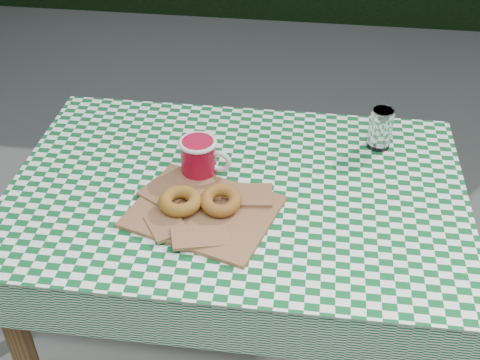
# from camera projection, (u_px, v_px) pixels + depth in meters

# --- Properties ---
(table) EXTENTS (1.13, 0.76, 0.75)m
(table) POSITION_uv_depth(u_px,v_px,m) (237.00, 290.00, 1.77)
(table) COLOR brown
(table) RESTS_ON ground
(tablecloth) EXTENTS (1.15, 0.78, 0.01)m
(tablecloth) POSITION_uv_depth(u_px,v_px,m) (237.00, 188.00, 1.54)
(tablecloth) COLOR #0C5223
(tablecloth) RESTS_ON table
(paper_bag) EXTENTS (0.39, 0.35, 0.02)m
(paper_bag) POSITION_uv_depth(u_px,v_px,m) (204.00, 210.00, 1.46)
(paper_bag) COLOR #9A6A43
(paper_bag) RESTS_ON tablecloth
(bagel_front) EXTENTS (0.11, 0.11, 0.03)m
(bagel_front) POSITION_uv_depth(u_px,v_px,m) (180.00, 201.00, 1.44)
(bagel_front) COLOR olive
(bagel_front) RESTS_ON paper_bag
(bagel_back) EXTENTS (0.10, 0.10, 0.03)m
(bagel_back) POSITION_uv_depth(u_px,v_px,m) (221.00, 200.00, 1.45)
(bagel_back) COLOR #90631D
(bagel_back) RESTS_ON paper_bag
(coffee_mug) EXTENTS (0.21, 0.21, 0.10)m
(coffee_mug) POSITION_uv_depth(u_px,v_px,m) (198.00, 158.00, 1.55)
(coffee_mug) COLOR maroon
(coffee_mug) RESTS_ON tablecloth
(drinking_glass) EXTENTS (0.08, 0.08, 0.11)m
(drinking_glass) POSITION_uv_depth(u_px,v_px,m) (381.00, 128.00, 1.65)
(drinking_glass) COLOR white
(drinking_glass) RESTS_ON tablecloth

